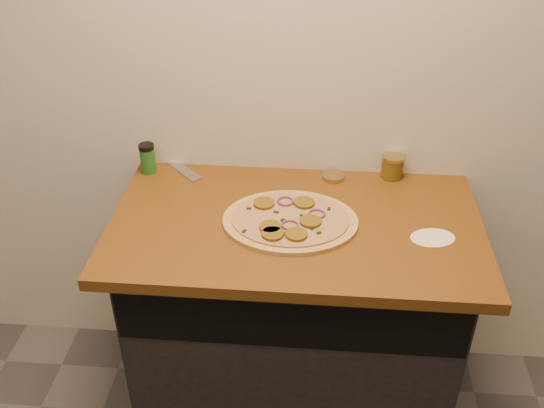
# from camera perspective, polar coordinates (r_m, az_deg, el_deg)

# --- Properties ---
(cabinet) EXTENTS (1.10, 0.60, 0.86)m
(cabinet) POSITION_cam_1_polar(r_m,az_deg,el_deg) (2.28, 2.03, -10.79)
(cabinet) COLOR black
(cabinet) RESTS_ON ground
(countertop) EXTENTS (1.20, 0.70, 0.04)m
(countertop) POSITION_cam_1_polar(r_m,az_deg,el_deg) (1.97, 2.24, -2.00)
(countertop) COLOR brown
(countertop) RESTS_ON cabinet
(pizza) EXTENTS (0.44, 0.44, 0.03)m
(pizza) POSITION_cam_1_polar(r_m,az_deg,el_deg) (1.94, 1.71, -1.53)
(pizza) COLOR tan
(pizza) RESTS_ON countertop
(chefs_knife) EXTENTS (0.24, 0.25, 0.02)m
(chefs_knife) POSITION_cam_1_polar(r_m,az_deg,el_deg) (2.32, -9.57, 4.15)
(chefs_knife) COLOR #B7BAC1
(chefs_knife) RESTS_ON countertop
(mason_jar_lid) EXTENTS (0.09, 0.09, 0.02)m
(mason_jar_lid) POSITION_cam_1_polar(r_m,az_deg,el_deg) (2.18, 5.78, 2.60)
(mason_jar_lid) COLOR tan
(mason_jar_lid) RESTS_ON countertop
(salsa_jar) EXTENTS (0.08, 0.08, 0.09)m
(salsa_jar) POSITION_cam_1_polar(r_m,az_deg,el_deg) (2.20, 11.28, 3.50)
(salsa_jar) COLOR maroon
(salsa_jar) RESTS_ON countertop
(spice_shaker) EXTENTS (0.06, 0.06, 0.11)m
(spice_shaker) POSITION_cam_1_polar(r_m,az_deg,el_deg) (2.24, -11.62, 4.24)
(spice_shaker) COLOR #206725
(spice_shaker) RESTS_ON countertop
(flour_spill) EXTENTS (0.17, 0.17, 0.00)m
(flour_spill) POSITION_cam_1_polar(r_m,az_deg,el_deg) (1.94, 14.88, -3.08)
(flour_spill) COLOR white
(flour_spill) RESTS_ON countertop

